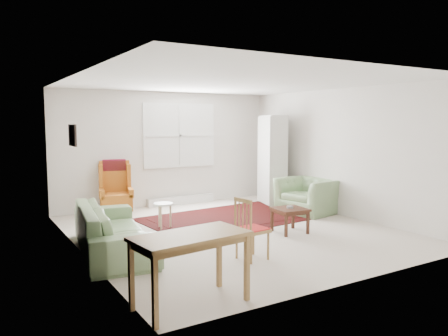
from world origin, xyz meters
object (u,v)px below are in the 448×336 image
stool (164,216)px  coffee_table (290,220)px  sofa (113,220)px  wingback_chair (116,187)px  desk (191,270)px  desk_chair (252,228)px  armchair (308,192)px  cabinet (272,160)px

stool → coffee_table: bearing=-38.1°
sofa → wingback_chair: wingback_chair is taller
desk → desk_chair: desk_chair is taller
armchair → wingback_chair: (-3.39, 1.87, 0.12)m
stool → desk_chair: size_ratio=0.54×
wingback_chair → cabinet: bearing=1.4°
armchair → desk: bearing=-66.0°
sofa → wingback_chair: bearing=-9.8°
sofa → wingback_chair: 2.60m
armchair → coffee_table: armchair is taller
stool → cabinet: bearing=16.7°
sofa → wingback_chair: (0.81, 2.47, 0.08)m
wingback_chair → desk_chair: bearing=-66.9°
wingback_chair → cabinet: 3.49m
armchair → desk_chair: 3.31m
stool → desk_chair: (0.35, -2.19, 0.20)m
wingback_chair → armchair: bearing=-16.2°
sofa → desk: size_ratio=1.96×
sofa → cabinet: cabinet is taller
armchair → coffee_table: size_ratio=2.11×
wingback_chair → desk_chair: (0.69, -3.79, -0.12)m
wingback_chair → desk: wingback_chair is taller
coffee_table → desk_chair: 1.62m
stool → sofa: bearing=-142.6°
sofa → cabinet: size_ratio=1.14×
coffee_table → stool: size_ratio=1.12×
wingback_chair → desk: (-0.69, -4.70, -0.18)m
coffee_table → cabinet: bearing=59.2°
cabinet → wingback_chair: bearing=-175.6°
sofa → cabinet: bearing=-58.5°
wingback_chair → stool: size_ratio=2.38×
coffee_table → desk: bearing=-147.1°
sofa → desk: 2.23m
coffee_table → desk: 3.26m
armchair → cabinet: bearing=169.3°
wingback_chair → cabinet: cabinet is taller
armchair → wingback_chair: bearing=-129.6°
sofa → armchair: bearing=-73.6°
desk_chair → sofa: bearing=42.6°
coffee_table → cabinet: (1.34, 2.25, 0.79)m
coffee_table → desk_chair: desk_chair is taller
sofa → stool: bearing=-44.3°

